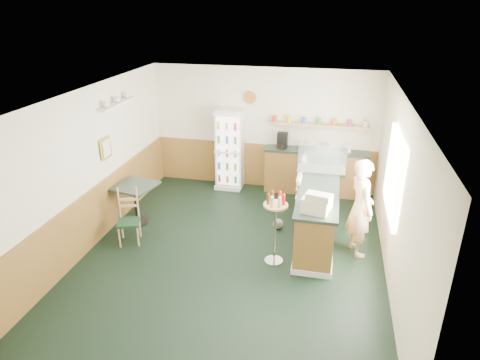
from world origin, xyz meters
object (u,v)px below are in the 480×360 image
(display_case, at_px, (322,159))
(cafe_table, at_px, (136,196))
(cash_register, at_px, (317,203))
(condiment_stand, at_px, (275,219))
(cafe_chair, at_px, (130,214))
(drinks_fridge, at_px, (230,149))
(shopkeeper, at_px, (361,208))

(display_case, distance_m, cafe_table, 3.58)
(cash_register, bearing_deg, condiment_stand, -165.63)
(cafe_chair, bearing_deg, drinks_fridge, 48.28)
(drinks_fridge, height_order, shopkeeper, drinks_fridge)
(cafe_chair, bearing_deg, display_case, 6.49)
(condiment_stand, bearing_deg, drinks_fridge, 116.99)
(condiment_stand, bearing_deg, cafe_table, 164.83)
(display_case, bearing_deg, drinks_fridge, 150.24)
(drinks_fridge, xyz_separation_m, cafe_chair, (-1.15, -2.70, -0.38))
(cash_register, height_order, cafe_table, cash_register)
(drinks_fridge, relative_size, cafe_table, 2.14)
(condiment_stand, xyz_separation_m, cafe_table, (-2.77, 0.75, -0.23))
(cash_register, height_order, condiment_stand, cash_register)
(cash_register, relative_size, shopkeeper, 0.25)
(drinks_fridge, xyz_separation_m, shopkeeper, (2.77, -2.24, -0.05))
(cash_register, bearing_deg, drinks_fridge, 139.37)
(cash_register, relative_size, condiment_stand, 0.34)
(drinks_fridge, distance_m, shopkeeper, 3.57)
(shopkeeper, distance_m, cafe_chair, 3.96)
(condiment_stand, distance_m, cafe_table, 2.88)
(shopkeeper, bearing_deg, display_case, 11.10)
(display_case, height_order, cash_register, display_case)
(drinks_fridge, xyz_separation_m, display_case, (2.07, -1.18, 0.36))
(condiment_stand, bearing_deg, cafe_chair, 177.08)
(drinks_fridge, height_order, cafe_table, drinks_fridge)
(cash_register, xyz_separation_m, cafe_table, (-3.40, 0.74, -0.57))
(drinks_fridge, bearing_deg, condiment_stand, -63.01)
(cafe_table, bearing_deg, drinks_fridge, 57.43)
(drinks_fridge, relative_size, condiment_stand, 1.48)
(display_case, relative_size, cafe_chair, 0.89)
(drinks_fridge, bearing_deg, cafe_table, -122.57)
(display_case, xyz_separation_m, cafe_table, (-3.40, -0.89, -0.70))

